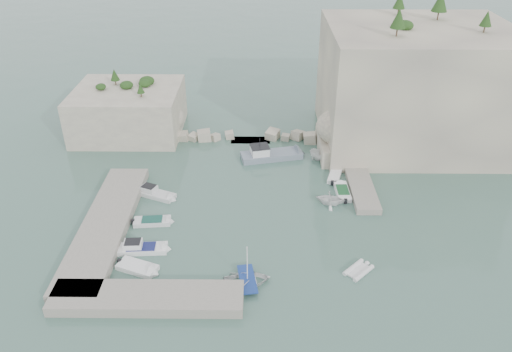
{
  "coord_description": "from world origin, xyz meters",
  "views": [
    {
      "loc": [
        0.53,
        -46.78,
        34.04
      ],
      "look_at": [
        0.0,
        6.0,
        3.0
      ],
      "focal_mm": 35.0,
      "sensor_mm": 36.0,
      "label": 1
    }
  ],
  "objects_px": {
    "motorboat_e": "(138,270)",
    "tender_east_d": "(327,161)",
    "motorboat_a": "(155,196)",
    "tender_east_a": "(330,204)",
    "rowboat": "(247,283)",
    "inflatable_dinghy": "(358,272)",
    "tender_east_b": "(342,193)",
    "work_boat": "(272,158)",
    "motorboat_d": "(142,251)",
    "tender_east_c": "(335,177)",
    "motorboat_c": "(153,223)"
  },
  "relations": [
    {
      "from": "work_boat",
      "to": "motorboat_e",
      "type": "bearing_deg",
      "value": -133.14
    },
    {
      "from": "tender_east_a",
      "to": "tender_east_c",
      "type": "height_order",
      "value": "tender_east_a"
    },
    {
      "from": "inflatable_dinghy",
      "to": "tender_east_d",
      "type": "relative_size",
      "value": 0.65
    },
    {
      "from": "motorboat_e",
      "to": "motorboat_a",
      "type": "relative_size",
      "value": 0.77
    },
    {
      "from": "tender_east_b",
      "to": "work_boat",
      "type": "xyz_separation_m",
      "value": [
        -8.84,
        9.41,
        0.0
      ]
    },
    {
      "from": "rowboat",
      "to": "motorboat_c",
      "type": "bearing_deg",
      "value": 39.37
    },
    {
      "from": "rowboat",
      "to": "tender_east_c",
      "type": "height_order",
      "value": "rowboat"
    },
    {
      "from": "tender_east_b",
      "to": "tender_east_c",
      "type": "distance_m",
      "value": 4.06
    },
    {
      "from": "motorboat_d",
      "to": "tender_east_a",
      "type": "height_order",
      "value": "tender_east_a"
    },
    {
      "from": "motorboat_a",
      "to": "motorboat_c",
      "type": "height_order",
      "value": "motorboat_a"
    },
    {
      "from": "motorboat_a",
      "to": "tender_east_a",
      "type": "height_order",
      "value": "tender_east_a"
    },
    {
      "from": "motorboat_d",
      "to": "work_boat",
      "type": "bearing_deg",
      "value": 52.42
    },
    {
      "from": "tender_east_a",
      "to": "work_boat",
      "type": "relative_size",
      "value": 0.37
    },
    {
      "from": "inflatable_dinghy",
      "to": "motorboat_e",
      "type": "bearing_deg",
      "value": 134.93
    },
    {
      "from": "tender_east_c",
      "to": "inflatable_dinghy",
      "type": "bearing_deg",
      "value": -163.29
    },
    {
      "from": "tender_east_b",
      "to": "tender_east_a",
      "type": "bearing_deg",
      "value": 141.1
    },
    {
      "from": "rowboat",
      "to": "tender_east_d",
      "type": "relative_size",
      "value": 0.9
    },
    {
      "from": "tender_east_a",
      "to": "tender_east_b",
      "type": "relative_size",
      "value": 0.73
    },
    {
      "from": "tender_east_a",
      "to": "tender_east_b",
      "type": "xyz_separation_m",
      "value": [
        1.85,
        2.44,
        0.0
      ]
    },
    {
      "from": "motorboat_d",
      "to": "inflatable_dinghy",
      "type": "xyz_separation_m",
      "value": [
        22.7,
        -3.09,
        0.0
      ]
    },
    {
      "from": "motorboat_a",
      "to": "work_boat",
      "type": "relative_size",
      "value": 0.62
    },
    {
      "from": "inflatable_dinghy",
      "to": "tender_east_b",
      "type": "distance_m",
      "value": 14.8
    },
    {
      "from": "work_boat",
      "to": "tender_east_a",
      "type": "bearing_deg",
      "value": -72.31
    },
    {
      "from": "tender_east_d",
      "to": "rowboat",
      "type": "bearing_deg",
      "value": 168.96
    },
    {
      "from": "motorboat_d",
      "to": "tender_east_d",
      "type": "relative_size",
      "value": 1.17
    },
    {
      "from": "motorboat_e",
      "to": "tender_east_d",
      "type": "bearing_deg",
      "value": 68.16
    },
    {
      "from": "motorboat_e",
      "to": "tender_east_d",
      "type": "relative_size",
      "value": 0.88
    },
    {
      "from": "motorboat_c",
      "to": "tender_east_d",
      "type": "relative_size",
      "value": 0.9
    },
    {
      "from": "rowboat",
      "to": "inflatable_dinghy",
      "type": "relative_size",
      "value": 1.39
    },
    {
      "from": "tender_east_b",
      "to": "tender_east_d",
      "type": "bearing_deg",
      "value": 4.59
    },
    {
      "from": "motorboat_e",
      "to": "tender_east_d",
      "type": "xyz_separation_m",
      "value": [
        22.0,
        23.15,
        0.0
      ]
    },
    {
      "from": "motorboat_e",
      "to": "inflatable_dinghy",
      "type": "height_order",
      "value": "motorboat_e"
    },
    {
      "from": "inflatable_dinghy",
      "to": "tender_east_c",
      "type": "xyz_separation_m",
      "value": [
        -0.02,
        18.83,
        0.0
      ]
    },
    {
      "from": "motorboat_c",
      "to": "tender_east_b",
      "type": "xyz_separation_m",
      "value": [
        22.92,
        6.69,
        0.0
      ]
    },
    {
      "from": "motorboat_e",
      "to": "inflatable_dinghy",
      "type": "xyz_separation_m",
      "value": [
        22.49,
        -0.08,
        0.0
      ]
    },
    {
      "from": "inflatable_dinghy",
      "to": "tender_east_a",
      "type": "xyz_separation_m",
      "value": [
        -1.42,
        12.36,
        0.0
      ]
    },
    {
      "from": "tender_east_b",
      "to": "motorboat_a",
      "type": "bearing_deg",
      "value": 90.31
    },
    {
      "from": "rowboat",
      "to": "tender_east_a",
      "type": "height_order",
      "value": "tender_east_a"
    },
    {
      "from": "rowboat",
      "to": "tender_east_d",
      "type": "xyz_separation_m",
      "value": [
        10.73,
        24.98,
        0.0
      ]
    },
    {
      "from": "tender_east_b",
      "to": "inflatable_dinghy",
      "type": "bearing_deg",
      "value": 176.67
    },
    {
      "from": "tender_east_a",
      "to": "tender_east_c",
      "type": "xyz_separation_m",
      "value": [
        1.4,
        6.48,
        0.0
      ]
    },
    {
      "from": "motorboat_e",
      "to": "tender_east_d",
      "type": "height_order",
      "value": "tender_east_d"
    },
    {
      "from": "inflatable_dinghy",
      "to": "rowboat",
      "type": "bearing_deg",
      "value": 144.02
    },
    {
      "from": "motorboat_d",
      "to": "inflatable_dinghy",
      "type": "distance_m",
      "value": 22.91
    },
    {
      "from": "rowboat",
      "to": "tender_east_d",
      "type": "distance_m",
      "value": 27.19
    },
    {
      "from": "motorboat_a",
      "to": "tender_east_d",
      "type": "height_order",
      "value": "tender_east_d"
    },
    {
      "from": "motorboat_e",
      "to": "work_boat",
      "type": "bearing_deg",
      "value": 81.42
    },
    {
      "from": "tender_east_d",
      "to": "work_boat",
      "type": "relative_size",
      "value": 0.54
    },
    {
      "from": "rowboat",
      "to": "work_boat",
      "type": "bearing_deg",
      "value": -15.64
    },
    {
      "from": "rowboat",
      "to": "tender_east_b",
      "type": "height_order",
      "value": "rowboat"
    }
  ]
}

